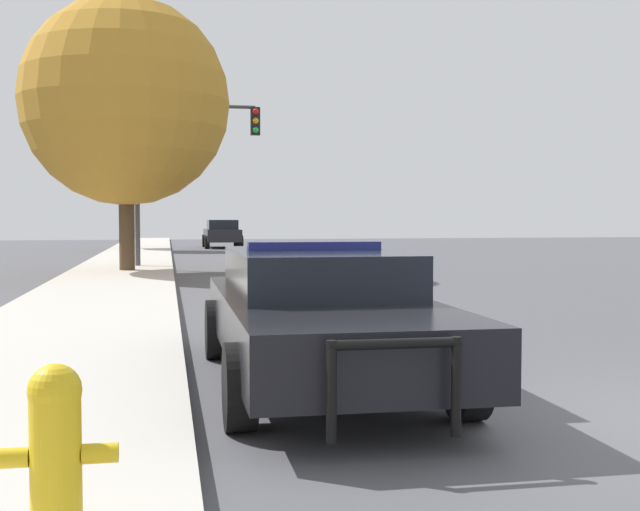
{
  "coord_description": "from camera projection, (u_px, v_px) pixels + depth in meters",
  "views": [
    {
      "loc": [
        -3.78,
        -5.97,
        1.68
      ],
      "look_at": [
        -0.46,
        11.35,
        0.83
      ],
      "focal_mm": 45.0,
      "sensor_mm": 36.0,
      "label": 1
    }
  ],
  "objects": [
    {
      "name": "car_background_distant",
      "position": [
        222.0,
        233.0,
        43.77
      ],
      "size": [
        2.04,
        4.25,
        1.53
      ],
      "rotation": [
        0.0,
        0.0,
        0.01
      ],
      "color": "black",
      "rests_on": "ground_plane"
    },
    {
      "name": "tree_sidewalk_mid",
      "position": [
        125.0,
        102.0,
        23.24
      ],
      "size": [
        6.03,
        6.03,
        7.92
      ],
      "color": "#4C3823",
      "rests_on": "sidewalk_left"
    },
    {
      "name": "fire_hydrant",
      "position": [
        56.0,
        448.0,
        3.78
      ],
      "size": [
        0.58,
        0.25,
        0.86
      ],
      "color": "gold",
      "rests_on": "sidewalk_left"
    },
    {
      "name": "traffic_light",
      "position": [
        187.0,
        149.0,
        25.71
      ],
      "size": [
        4.01,
        0.35,
        5.27
      ],
      "color": "#424247",
      "rests_on": "sidewalk_left"
    },
    {
      "name": "police_car",
      "position": [
        318.0,
        311.0,
        8.08
      ],
      "size": [
        2.13,
        5.44,
        1.42
      ],
      "rotation": [
        0.0,
        0.0,
        3.14
      ],
      "color": "black",
      "rests_on": "ground_plane"
    },
    {
      "name": "ground_plane",
      "position": [
        631.0,
        419.0,
        6.65
      ],
      "size": [
        110.0,
        110.0,
        0.0
      ],
      "primitive_type": "plane",
      "color": "#4F4F54"
    },
    {
      "name": "tree_sidewalk_far",
      "position": [
        122.0,
        166.0,
        39.94
      ],
      "size": [
        3.67,
        3.67,
        5.98
      ],
      "color": "#4C3823",
      "rests_on": "sidewalk_left"
    }
  ]
}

